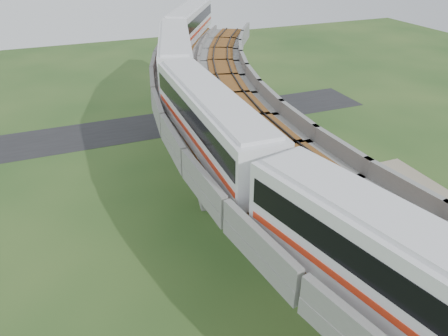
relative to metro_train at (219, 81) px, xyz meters
The scene contains 14 objects.
ground 14.74m from the metro_train, 96.33° to the right, with size 160.00×160.00×0.00m, color #23481C.
dirt_lot 20.59m from the metro_train, 37.50° to the right, with size 18.00×26.00×0.04m, color gray.
asphalt_road 25.17m from the metro_train, 92.33° to the left, with size 60.00×8.00×0.03m, color #232326.
viaduct 9.18m from the metro_train, 69.90° to the right, with size 19.58×73.98×11.40m.
metro_train is the anchor object (origin of this frame).
fence 16.64m from the metro_train, 42.29° to the right, with size 3.87×38.73×1.50m.
tree_0 21.58m from the metro_train, 56.70° to the left, with size 3.18×3.18×3.23m.
tree_1 16.97m from the metro_train, 51.21° to the left, with size 3.20×3.20×3.26m.
tree_2 13.88m from the metro_train, 28.16° to the left, with size 2.07×2.07×2.48m.
tree_3 12.79m from the metro_train, 17.90° to the right, with size 2.20×2.20×2.52m.
tree_4 12.88m from the metro_train, 38.98° to the right, with size 2.97×2.97×3.73m.
tree_5 17.04m from the metro_train, 62.97° to the right, with size 2.05×2.05×3.00m.
tree_6 20.86m from the metro_train, 70.81° to the right, with size 3.18×3.18×3.50m.
car_dark 18.16m from the metro_train, 14.52° to the right, with size 1.89×4.64×1.35m, color black.
Camera 1 is at (-10.45, -21.09, 22.22)m, focal length 35.00 mm.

